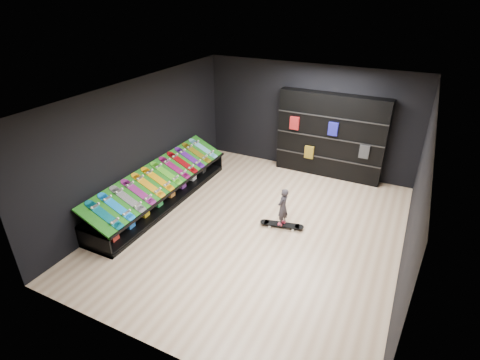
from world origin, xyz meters
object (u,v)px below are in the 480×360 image
at_px(floor_skateboard, 282,226).
at_px(child, 282,214).
at_px(back_shelving, 330,136).
at_px(display_rack, 162,193).

xyz_separation_m(floor_skateboard, child, (0.00, 0.00, 0.32)).
bearing_deg(child, back_shelving, -174.23).
relative_size(display_rack, back_shelving, 1.55).
height_order(back_shelving, floor_skateboard, back_shelving).
distance_m(back_shelving, child, 3.15).
relative_size(display_rack, child, 8.50).
distance_m(floor_skateboard, child, 0.32).
relative_size(floor_skateboard, child, 1.85).
xyz_separation_m(back_shelving, child, (-0.20, -3.04, -0.81)).
bearing_deg(back_shelving, display_rack, -134.38).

